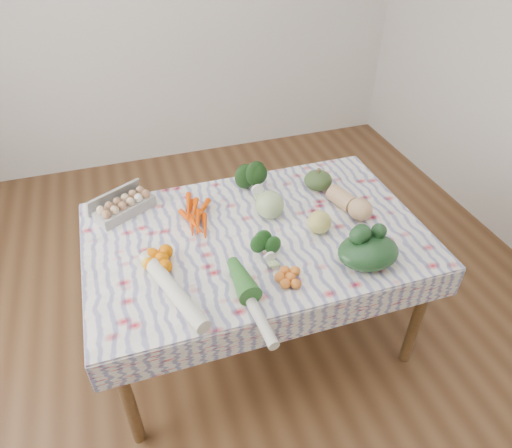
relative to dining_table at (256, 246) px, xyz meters
name	(u,v)px	position (x,y,z in m)	size (l,w,h in m)	color
ground	(256,331)	(0.00, 0.00, -0.68)	(4.50, 4.50, 0.00)	#50321B
dining_table	(256,246)	(0.00, 0.00, 0.00)	(1.60, 1.00, 0.75)	brown
tablecloth	(256,234)	(0.00, 0.00, 0.08)	(1.66, 1.06, 0.01)	white
egg_carton	(125,207)	(-0.60, 0.37, 0.13)	(0.31, 0.13, 0.08)	#A2A29E
carrot_bunch	(199,217)	(-0.24, 0.18, 0.11)	(0.25, 0.23, 0.05)	#F34902
kale_bunch	(255,180)	(0.11, 0.35, 0.16)	(0.18, 0.15, 0.15)	#143311
kabocha_squash	(318,180)	(0.45, 0.27, 0.13)	(0.16, 0.16, 0.10)	#374F25
cabbage	(270,205)	(0.11, 0.11, 0.16)	(0.15, 0.15, 0.15)	#A0BE7F
butternut_squash	(350,202)	(0.52, 0.02, 0.14)	(0.12, 0.27, 0.12)	tan
orange_cluster	(162,259)	(-0.48, -0.08, 0.12)	(0.21, 0.21, 0.07)	orange
broccoli	(267,249)	(-0.01, -0.18, 0.13)	(0.13, 0.13, 0.10)	#1A4918
mandarin_cluster	(290,277)	(0.04, -0.36, 0.11)	(0.16, 0.16, 0.05)	orange
grapefruit	(319,222)	(0.30, -0.08, 0.14)	(0.12, 0.12, 0.12)	#C6C25E
spinach_bag	(368,252)	(0.42, -0.35, 0.15)	(0.28, 0.23, 0.13)	#153318
daikon	(176,294)	(-0.45, -0.31, 0.12)	(0.07, 0.07, 0.46)	silver
leek	(252,303)	(-0.16, -0.45, 0.11)	(0.05, 0.05, 0.46)	beige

